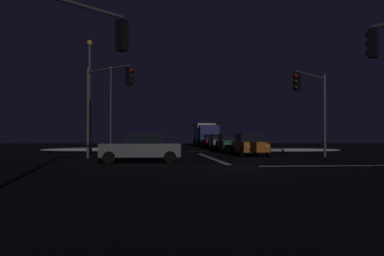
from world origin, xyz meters
TOP-DOWN VIEW (x-y plane):
  - ground at (0.00, 0.00)m, footprint 120.00×120.00m
  - stop_line_north at (0.00, 7.44)m, footprint 0.35×12.67m
  - centre_line_ns at (0.00, 19.04)m, footprint 22.00×0.15m
  - snow_bank_left_curb at (-8.24, 17.31)m, footprint 10.20×1.50m
  - snow_bank_right_curb at (8.24, 15.02)m, footprint 8.24×1.50m
  - sedan_orange at (3.17, 9.92)m, footprint 2.02×4.33m
  - sedan_green at (2.83, 15.78)m, footprint 2.02×4.33m
  - sedan_silver at (2.98, 22.09)m, footprint 2.02×4.33m
  - sedan_red at (3.10, 28.15)m, footprint 2.02×4.33m
  - box_truck at (3.38, 35.99)m, footprint 2.68×8.28m
  - sedan_gray_crossing at (-4.34, 3.17)m, footprint 4.33×2.02m
  - traffic_signal_ne at (6.48, 6.48)m, footprint 3.32×3.32m
  - traffic_signal_nw at (-6.61, 6.61)m, footprint 3.09×3.09m
  - traffic_signal_sw at (-6.47, -6.47)m, footprint 3.38×3.38m
  - streetlamp_left_far at (-8.54, 29.04)m, footprint 0.44×0.44m
  - streetlamp_left_near at (-8.54, 13.04)m, footprint 0.44×0.44m

SIDE VIEW (x-z plane):
  - ground at x=0.00m, z-range -0.10..0.00m
  - stop_line_north at x=0.00m, z-range 0.00..0.01m
  - centre_line_ns at x=0.00m, z-range 0.00..0.01m
  - snow_bank_right_curb at x=8.24m, z-range 0.00..0.37m
  - snow_bank_left_curb at x=-8.24m, z-range 0.00..0.41m
  - sedan_orange at x=3.17m, z-range 0.02..1.59m
  - sedan_green at x=2.83m, z-range 0.02..1.59m
  - sedan_silver at x=2.98m, z-range 0.02..1.59m
  - sedan_red at x=3.10m, z-range 0.02..1.59m
  - sedan_gray_crossing at x=-4.34m, z-range 0.02..1.59m
  - box_truck at x=3.38m, z-range 0.17..3.25m
  - traffic_signal_ne at x=6.48m, z-range 1.09..6.66m
  - traffic_signal_sw at x=-6.47m, z-range 1.12..6.88m
  - traffic_signal_nw at x=-6.61m, z-range 1.11..6.90m
  - streetlamp_left_near at x=-8.54m, z-range 0.69..9.46m
  - streetlamp_left_far at x=-8.54m, z-range 0.70..10.11m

